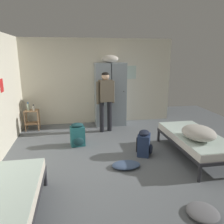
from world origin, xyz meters
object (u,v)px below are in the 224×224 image
object	(u,v)px
bedding_heap	(199,133)
water_bottle	(28,107)
locker_bank	(110,93)
clothes_pile_grey	(203,212)
shelf_unit	(32,118)
clothes_pile_denim	(126,165)
lotion_bottle	(34,108)
person_traveler	(106,96)
backpack_teal	(78,135)
bed_right	(195,139)
backpack_navy	(144,143)

from	to	relation	value
bedding_heap	water_bottle	world-z (taller)	water_bottle
locker_bank	clothes_pile_grey	xyz separation A→B (m)	(0.55, -4.16, -0.93)
shelf_unit	water_bottle	size ratio (longest dim) A/B	2.51
shelf_unit	clothes_pile_denim	distance (m)	3.35
lotion_bottle	clothes_pile_denim	distance (m)	3.32
person_traveler	lotion_bottle	distance (m)	2.04
water_bottle	lotion_bottle	size ratio (longest dim) A/B	1.34
locker_bank	lotion_bottle	world-z (taller)	locker_bank
bedding_heap	backpack_teal	bearing A→B (deg)	151.51
locker_bank	shelf_unit	world-z (taller)	locker_bank
locker_bank	bed_right	bearing A→B (deg)	-61.38
locker_bank	water_bottle	world-z (taller)	locker_bank
backpack_navy	clothes_pile_denim	bearing A→B (deg)	-137.51
bedding_heap	clothes_pile_grey	world-z (taller)	bedding_heap
bedding_heap	backpack_teal	world-z (taller)	bedding_heap
person_traveler	clothes_pile_grey	size ratio (longest dim) A/B	3.66
bed_right	clothes_pile_grey	size ratio (longest dim) A/B	4.25
shelf_unit	lotion_bottle	size ratio (longest dim) A/B	3.36
locker_bank	backpack_navy	bearing A→B (deg)	-81.10
locker_bank	person_traveler	world-z (taller)	locker_bank
water_bottle	person_traveler	bearing A→B (deg)	-13.39
person_traveler	bedding_heap	bearing A→B (deg)	-54.87
backpack_navy	clothes_pile_denim	distance (m)	0.72
backpack_teal	clothes_pile_grey	world-z (taller)	backpack_teal
water_bottle	backpack_teal	bearing A→B (deg)	-46.59
locker_bank	person_traveler	size ratio (longest dim) A/B	1.27
bedding_heap	lotion_bottle	size ratio (longest dim) A/B	4.32
backpack_navy	clothes_pile_denim	xyz separation A→B (m)	(-0.50, -0.46, -0.21)
shelf_unit	water_bottle	bearing A→B (deg)	165.96
shelf_unit	water_bottle	world-z (taller)	water_bottle
water_bottle	clothes_pile_grey	xyz separation A→B (m)	(2.89, -4.04, -0.63)
bed_right	backpack_teal	bearing A→B (deg)	157.44
backpack_navy	bed_right	bearing A→B (deg)	-13.23
lotion_bottle	bed_right	bearing A→B (deg)	-33.16
person_traveler	water_bottle	world-z (taller)	person_traveler
clothes_pile_denim	lotion_bottle	bearing A→B (deg)	128.69
locker_bank	backpack_teal	xyz separation A→B (m)	(-1.02, -1.51, -0.71)
person_traveler	backpack_navy	bearing A→B (deg)	-70.43
bed_right	lotion_bottle	bearing A→B (deg)	146.84
water_bottle	clothes_pile_grey	size ratio (longest dim) A/B	0.51
lotion_bottle	backpack_teal	distance (m)	1.81
person_traveler	backpack_teal	world-z (taller)	person_traveler
clothes_pile_denim	clothes_pile_grey	bearing A→B (deg)	-63.88
bed_right	person_traveler	xyz separation A→B (m)	(-1.59, 1.88, 0.61)
bedding_heap	backpack_navy	bearing A→B (deg)	151.84
lotion_bottle	person_traveler	bearing A→B (deg)	-12.71
locker_bank	backpack_teal	world-z (taller)	locker_bank
person_traveler	backpack_navy	xyz separation A→B (m)	(0.58, -1.64, -0.73)
clothes_pile_denim	clothes_pile_grey	distance (m)	1.60
bedding_heap	lotion_bottle	xyz separation A→B (m)	(-3.46, 2.57, 0.03)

